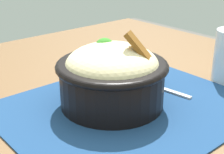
# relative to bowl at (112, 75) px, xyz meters

# --- Properties ---
(table) EXTENTS (1.02, 0.99, 0.77)m
(table) POSITION_rel_bowl_xyz_m (-0.02, -0.01, -0.14)
(table) COLOR brown
(table) RESTS_ON ground_plane
(placemat) EXTENTS (0.40, 0.34, 0.00)m
(placemat) POSITION_rel_bowl_xyz_m (0.01, -0.02, -0.06)
(placemat) COLOR navy
(placemat) RESTS_ON table
(bowl) EXTENTS (0.22, 0.22, 0.13)m
(bowl) POSITION_rel_bowl_xyz_m (0.00, 0.00, 0.00)
(bowl) COLOR black
(bowl) RESTS_ON placemat
(fork) EXTENTS (0.03, 0.14, 0.00)m
(fork) POSITION_rel_bowl_xyz_m (0.11, -0.00, -0.05)
(fork) COLOR silver
(fork) RESTS_ON placemat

